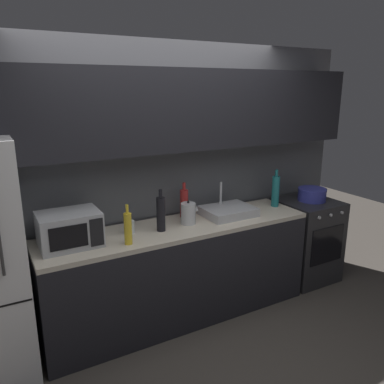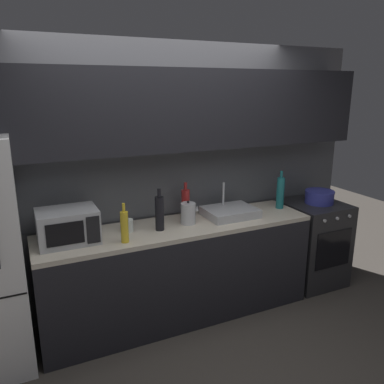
# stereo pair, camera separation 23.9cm
# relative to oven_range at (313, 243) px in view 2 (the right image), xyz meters

# --- Properties ---
(ground_plane) EXTENTS (10.00, 10.00, 0.00)m
(ground_plane) POSITION_rel_oven_range_xyz_m (-1.58, -0.90, -0.45)
(ground_plane) COLOR #3D3833
(back_wall) EXTENTS (4.23, 0.44, 2.50)m
(back_wall) POSITION_rel_oven_range_xyz_m (-1.58, 0.30, 1.10)
(back_wall) COLOR slate
(back_wall) RESTS_ON ground
(counter_run) EXTENTS (2.49, 0.60, 0.90)m
(counter_run) POSITION_rel_oven_range_xyz_m (-1.58, 0.00, -0.00)
(counter_run) COLOR black
(counter_run) RESTS_ON ground
(oven_range) EXTENTS (0.60, 0.62, 0.90)m
(oven_range) POSITION_rel_oven_range_xyz_m (0.00, 0.00, 0.00)
(oven_range) COLOR #232326
(oven_range) RESTS_ON ground
(microwave) EXTENTS (0.46, 0.35, 0.27)m
(microwave) POSITION_rel_oven_range_xyz_m (-2.53, 0.02, 0.58)
(microwave) COLOR #A8AAAF
(microwave) RESTS_ON counter_run
(sink_basin) EXTENTS (0.48, 0.38, 0.30)m
(sink_basin) POSITION_rel_oven_range_xyz_m (-1.04, 0.03, 0.49)
(sink_basin) COLOR #ADAFB5
(sink_basin) RESTS_ON counter_run
(kettle) EXTENTS (0.17, 0.13, 0.22)m
(kettle) POSITION_rel_oven_range_xyz_m (-1.49, 0.01, 0.55)
(kettle) COLOR #B7BABF
(kettle) RESTS_ON counter_run
(wine_bottle_teal) EXTENTS (0.08, 0.08, 0.39)m
(wine_bottle_teal) POSITION_rel_oven_range_xyz_m (-0.45, 0.04, 0.61)
(wine_bottle_teal) COLOR #19666B
(wine_bottle_teal) RESTS_ON counter_run
(wine_bottle_red) EXTENTS (0.08, 0.08, 0.33)m
(wine_bottle_red) POSITION_rel_oven_range_xyz_m (-1.43, 0.20, 0.59)
(wine_bottle_red) COLOR #A82323
(wine_bottle_red) RESTS_ON counter_run
(wine_bottle_yellow) EXTENTS (0.06, 0.06, 0.32)m
(wine_bottle_yellow) POSITION_rel_oven_range_xyz_m (-2.12, -0.17, 0.58)
(wine_bottle_yellow) COLOR gold
(wine_bottle_yellow) RESTS_ON counter_run
(wine_bottle_dark) EXTENTS (0.08, 0.08, 0.37)m
(wine_bottle_dark) POSITION_rel_oven_range_xyz_m (-1.78, -0.03, 0.60)
(wine_bottle_dark) COLOR black
(wine_bottle_dark) RESTS_ON counter_run
(mug_clear) EXTENTS (0.09, 0.09, 0.11)m
(mug_clear) POSITION_rel_oven_range_xyz_m (-2.04, 0.04, 0.50)
(mug_clear) COLOR silver
(mug_clear) RESTS_ON counter_run
(cooking_pot) EXTENTS (0.30, 0.30, 0.14)m
(cooking_pot) POSITION_rel_oven_range_xyz_m (0.04, 0.00, 0.52)
(cooking_pot) COLOR #333899
(cooking_pot) RESTS_ON oven_range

